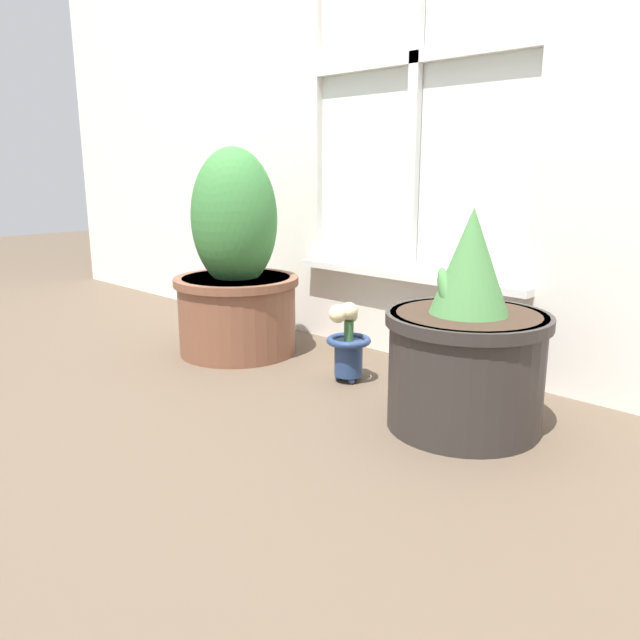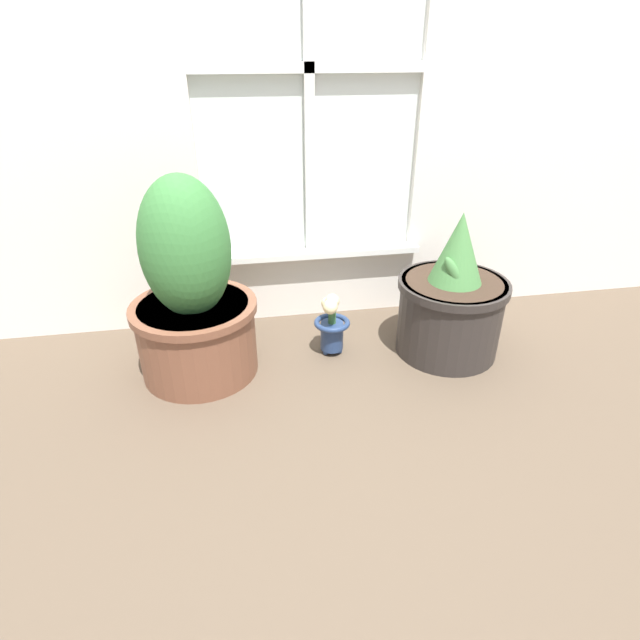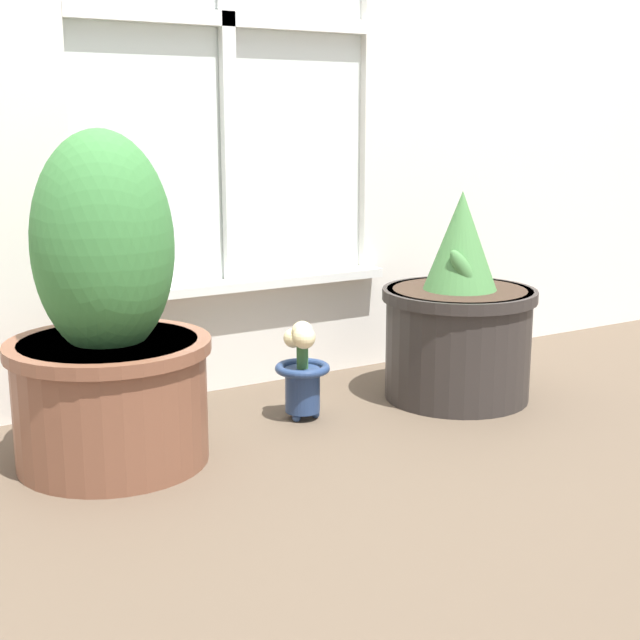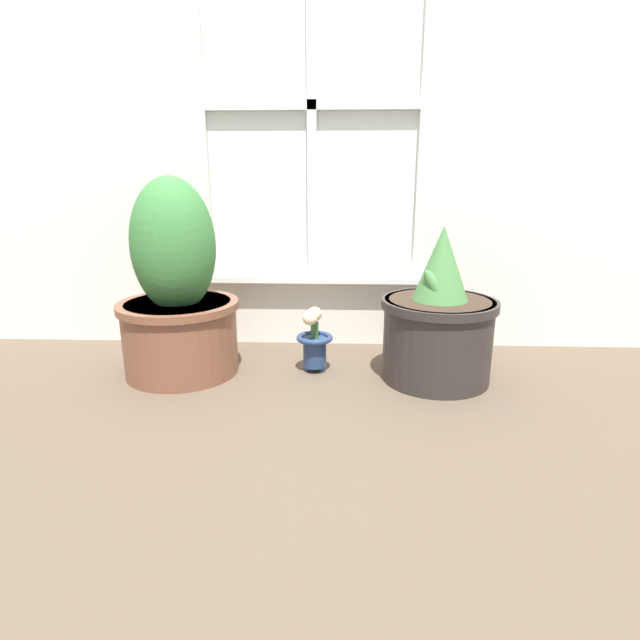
% 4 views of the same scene
% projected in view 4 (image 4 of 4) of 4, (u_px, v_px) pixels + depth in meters
% --- Properties ---
extents(ground_plane, '(10.00, 10.00, 0.00)m').
position_uv_depth(ground_plane, '(304.00, 392.00, 1.63)').
color(ground_plane, brown).
extents(wall_with_window, '(4.40, 0.10, 2.50)m').
position_uv_depth(wall_with_window, '(312.00, 7.00, 1.79)').
color(wall_with_window, silver).
rests_on(wall_with_window, ground_plane).
extents(potted_plant_left, '(0.42, 0.42, 0.68)m').
position_uv_depth(potted_plant_left, '(178.00, 296.00, 1.72)').
color(potted_plant_left, brown).
rests_on(potted_plant_left, ground_plane).
extents(potted_plant_right, '(0.39, 0.39, 0.53)m').
position_uv_depth(potted_plant_right, '(438.00, 324.00, 1.69)').
color(potted_plant_right, '#2D2826').
rests_on(potted_plant_right, ground_plane).
extents(flower_vase, '(0.13, 0.13, 0.24)m').
position_uv_depth(flower_vase, '(314.00, 340.00, 1.78)').
color(flower_vase, navy).
rests_on(flower_vase, ground_plane).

